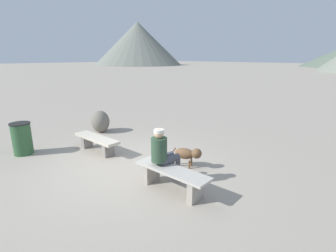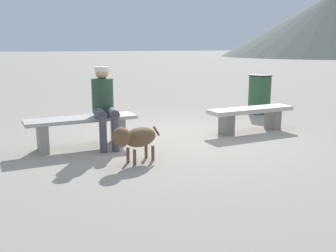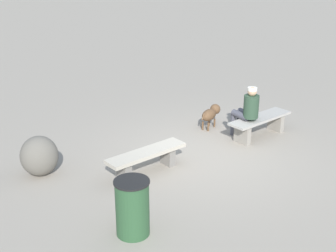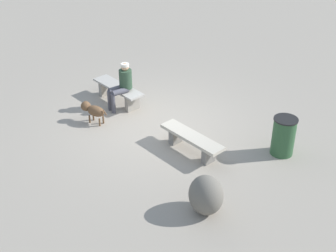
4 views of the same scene
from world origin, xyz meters
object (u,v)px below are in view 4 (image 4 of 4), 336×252
Objects in this scene: bench_right at (118,91)px; boulder at (206,195)px; dog at (93,110)px; trash_bin at (284,136)px; bench_left at (192,140)px; seated_person at (122,83)px.

bench_right is 4.85m from boulder.
dog is 0.84× the size of trash_bin.
boulder reaches higher than bench_left.
bench_right is at bearing -4.71° from bench_left.
trash_bin reaches higher than bench_left.
seated_person is at bearing 21.28° from trash_bin.
boulder is at bearing 158.73° from dog.
bench_left is at bearing -33.84° from boulder.
seated_person is (-0.34, 0.09, 0.39)m from bench_right.
bench_right is at bearing -14.14° from boulder.
seated_person reaches higher than dog.
trash_bin is (-4.34, -1.47, 0.12)m from bench_right.
trash_bin is (-3.84, -2.56, 0.10)m from dog.
dog is 4.20m from boulder.
bench_right reaches higher than bench_left.
bench_left is 1.88× the size of trash_bin.
dog reaches higher than bench_right.
seated_person is 1.59× the size of boulder.
dog is 0.96× the size of boulder.
trash_bin is 1.15× the size of boulder.
bench_right is 1.37× the size of seated_person.
bench_right is 4.59m from trash_bin.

